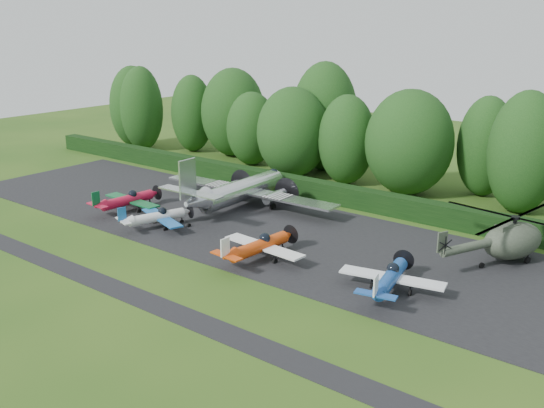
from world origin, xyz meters
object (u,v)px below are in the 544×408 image
Objects in this scene: light_plane_red at (128,200)px; light_plane_white at (157,217)px; transport_plane at (240,190)px; light_plane_orange at (259,246)px; light_plane_blue at (390,278)px; helicopter at (513,238)px.

light_plane_white is at bearing -19.15° from light_plane_red.
transport_plane reaches higher than light_plane_red.
light_plane_white is 12.11m from light_plane_orange.
transport_plane reaches higher than light_plane_blue.
light_plane_white is 0.90× the size of light_plane_blue.
light_plane_blue is at bearing -6.22° from light_plane_red.
light_plane_orange is at bearing -20.74° from light_plane_white.
transport_plane is 14.03m from light_plane_orange.
light_plane_red is 18.29m from light_plane_orange.
light_plane_orange reaches higher than light_plane_white.
light_plane_orange reaches higher than light_plane_blue.
light_plane_white is 22.94m from light_plane_blue.
light_plane_white is (-1.90, -9.25, -0.76)m from transport_plane.
light_plane_red is at bearing 171.41° from helicopter.
transport_plane is 2.60× the size of light_plane_orange.
helicopter reaches higher than light_plane_white.
light_plane_white is at bearing 177.71° from helicopter.
light_plane_orange is at bearing -167.65° from helicopter.
transport_plane is 9.47m from light_plane_white.
light_plane_white is (6.07, -1.68, -0.10)m from light_plane_red.
transport_plane is at bearing 39.82° from light_plane_red.
light_plane_red is 1.09× the size of light_plane_white.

